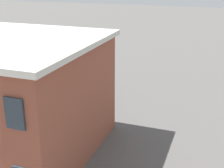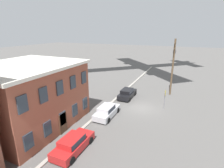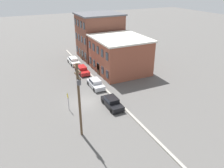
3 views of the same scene
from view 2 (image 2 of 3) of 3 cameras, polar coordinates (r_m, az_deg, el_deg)
The scene contains 8 objects.
ground_plane at distance 24.60m, azimuth 9.76°, elevation -7.70°, with size 200.00×200.00×0.00m, color #565451.
kerb_strip at distance 25.89m, azimuth 0.05°, elevation -5.94°, with size 56.00×0.36×0.16m, color #9E998E.
apartment_midblock at distance 21.27m, azimuth -25.98°, elevation -3.29°, with size 11.05×9.73×6.87m.
car_red at distance 16.54m, azimuth -12.64°, elevation -18.41°, with size 4.40×1.92×1.43m.
car_silver at distance 21.73m, azimuth -1.73°, elevation -8.75°, with size 4.40×1.92×1.43m.
car_black at distance 27.63m, azimuth 4.97°, elevation -2.98°, with size 4.40×1.92×1.43m.
caution_sign at distance 24.40m, azimuth 16.92°, elevation -3.76°, with size 0.98×0.08×2.74m.
utility_pole at distance 29.39m, azimuth 19.29°, elevation 6.09°, with size 2.40×0.44×9.02m.
Camera 2 is at (-21.74, -5.16, 10.28)m, focal length 28.00 mm.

